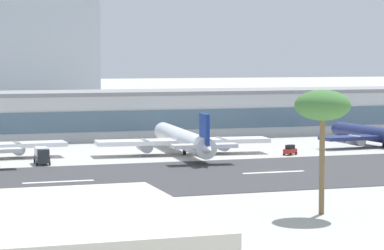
{
  "coord_description": "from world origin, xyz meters",
  "views": [
    {
      "loc": [
        -62.78,
        -144.85,
        20.83
      ],
      "look_at": [
        -2.58,
        40.8,
        5.64
      ],
      "focal_mm": 81.08,
      "sensor_mm": 36.0,
      "label": 1
    }
  ],
  "objects_px": {
    "airliner_gold_tail_gate_2": "(383,136)",
    "palm_tree_0": "(323,107)",
    "terminal_building": "(133,114)",
    "service_box_truck_0": "(42,155)",
    "airliner_navy_tail_gate_1": "(184,140)",
    "service_baggage_tug_1": "(290,150)"
  },
  "relations": [
    {
      "from": "airliner_gold_tail_gate_2",
      "to": "service_box_truck_0",
      "type": "bearing_deg",
      "value": 91.38
    },
    {
      "from": "service_baggage_tug_1",
      "to": "palm_tree_0",
      "type": "bearing_deg",
      "value": 36.13
    },
    {
      "from": "terminal_building",
      "to": "airliner_navy_tail_gate_1",
      "type": "height_order",
      "value": "terminal_building"
    },
    {
      "from": "airliner_navy_tail_gate_1",
      "to": "service_baggage_tug_1",
      "type": "xyz_separation_m",
      "value": [
        21.58,
        -7.12,
        -2.14
      ]
    },
    {
      "from": "airliner_gold_tail_gate_2",
      "to": "palm_tree_0",
      "type": "bearing_deg",
      "value": 140.37
    },
    {
      "from": "service_box_truck_0",
      "to": "palm_tree_0",
      "type": "relative_size",
      "value": 0.36
    },
    {
      "from": "terminal_building",
      "to": "airliner_navy_tail_gate_1",
      "type": "bearing_deg",
      "value": -90.09
    },
    {
      "from": "terminal_building",
      "to": "airliner_gold_tail_gate_2",
      "type": "relative_size",
      "value": 4.62
    },
    {
      "from": "airliner_gold_tail_gate_2",
      "to": "palm_tree_0",
      "type": "xyz_separation_m",
      "value": [
        -52.53,
        -73.71,
        11.59
      ]
    },
    {
      "from": "service_baggage_tug_1",
      "to": "palm_tree_0",
      "type": "xyz_separation_m",
      "value": [
        -25.36,
        -65.88,
        13.29
      ]
    },
    {
      "from": "airliner_navy_tail_gate_1",
      "to": "service_baggage_tug_1",
      "type": "relative_size",
      "value": 13.47
    },
    {
      "from": "airliner_gold_tail_gate_2",
      "to": "service_box_truck_0",
      "type": "height_order",
      "value": "airliner_gold_tail_gate_2"
    },
    {
      "from": "terminal_building",
      "to": "service_box_truck_0",
      "type": "bearing_deg",
      "value": -121.09
    },
    {
      "from": "airliner_gold_tail_gate_2",
      "to": "airliner_navy_tail_gate_1",
      "type": "bearing_deg",
      "value": 86.67
    },
    {
      "from": "airliner_gold_tail_gate_2",
      "to": "palm_tree_0",
      "type": "distance_m",
      "value": 91.25
    },
    {
      "from": "airliner_gold_tail_gate_2",
      "to": "service_baggage_tug_1",
      "type": "bearing_deg",
      "value": 101.91
    },
    {
      "from": "terminal_building",
      "to": "airliner_gold_tail_gate_2",
      "type": "height_order",
      "value": "terminal_building"
    },
    {
      "from": "airliner_navy_tail_gate_1",
      "to": "service_box_truck_0",
      "type": "xyz_separation_m",
      "value": [
        -31.42,
        -7.07,
        -1.4
      ]
    },
    {
      "from": "terminal_building",
      "to": "service_box_truck_0",
      "type": "distance_m",
      "value": 61.14
    },
    {
      "from": "airliner_navy_tail_gate_1",
      "to": "palm_tree_0",
      "type": "relative_size",
      "value": 2.88
    },
    {
      "from": "service_box_truck_0",
      "to": "airliner_gold_tail_gate_2",
      "type": "bearing_deg",
      "value": 96.64
    },
    {
      "from": "service_box_truck_0",
      "to": "service_baggage_tug_1",
      "type": "relative_size",
      "value": 1.7
    }
  ]
}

